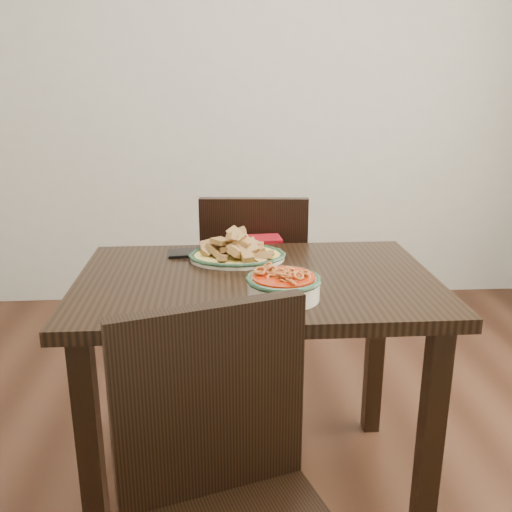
{
  "coord_description": "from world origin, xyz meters",
  "views": [
    {
      "loc": [
        -0.18,
        -1.66,
        1.33
      ],
      "look_at": [
        -0.07,
        -0.01,
        0.81
      ],
      "focal_mm": 40.0,
      "sensor_mm": 36.0,
      "label": 1
    }
  ],
  "objects": [
    {
      "name": "noodle_bowl",
      "position": [
        -0.0,
        -0.21,
        0.79
      ],
      "size": [
        0.21,
        0.21,
        0.08
      ],
      "color": "beige",
      "rests_on": "dining_table"
    },
    {
      "name": "chair_near",
      "position": [
        -0.17,
        -0.69,
        0.5
      ],
      "size": [
        0.53,
        0.53,
        0.89
      ],
      "rotation": [
        0.0,
        0.0,
        0.31
      ],
      "color": "black",
      "rests_on": "ground"
    },
    {
      "name": "fish_plate",
      "position": [
        -0.12,
        0.15,
        0.79
      ],
      "size": [
        0.31,
        0.25,
        0.11
      ],
      "color": "beige",
      "rests_on": "dining_table"
    },
    {
      "name": "floor",
      "position": [
        0.0,
        0.0,
        0.0
      ],
      "size": [
        3.5,
        3.5,
        0.0
      ],
      "primitive_type": "plane",
      "color": "#321A10",
      "rests_on": "ground"
    },
    {
      "name": "smartphone",
      "position": [
        -0.27,
        0.22,
        0.76
      ],
      "size": [
        0.18,
        0.11,
        0.01
      ],
      "primitive_type": "cube",
      "rotation": [
        0.0,
        0.0,
        0.13
      ],
      "color": "black",
      "rests_on": "dining_table"
    },
    {
      "name": "napkin",
      "position": [
        -0.01,
        0.38,
        0.76
      ],
      "size": [
        0.13,
        0.11,
        0.01
      ],
      "primitive_type": "cube",
      "rotation": [
        0.0,
        0.0,
        0.07
      ],
      "color": "maroon",
      "rests_on": "dining_table"
    },
    {
      "name": "wall_back",
      "position": [
        0.0,
        1.75,
        1.3
      ],
      "size": [
        3.5,
        0.1,
        2.6
      ],
      "primitive_type": "cube",
      "color": "beige",
      "rests_on": "ground"
    },
    {
      "name": "dining_table",
      "position": [
        -0.07,
        -0.03,
        0.64
      ],
      "size": [
        1.09,
        0.73,
        0.75
      ],
      "color": "black",
      "rests_on": "ground"
    },
    {
      "name": "chair_far",
      "position": [
        -0.03,
        0.58,
        0.5
      ],
      "size": [
        0.45,
        0.45,
        0.89
      ],
      "rotation": [
        0.0,
        0.0,
        3.06
      ],
      "color": "black",
      "rests_on": "ground"
    }
  ]
}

